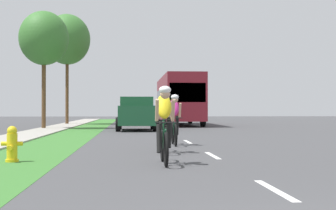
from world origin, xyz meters
name	(u,v)px	position (x,y,z in m)	size (l,w,h in m)	color
ground_plane	(172,133)	(0.00, 20.00, 0.00)	(120.00, 120.00, 0.00)	#424244
grass_verge	(76,134)	(-4.48, 20.00, 0.00)	(2.08, 70.00, 0.01)	#38722D
sidewalk_concrete	(34,134)	(-6.44, 20.00, 0.00)	(1.83, 70.00, 0.10)	#9E998E
lane_markings_center	(166,130)	(0.00, 24.00, 0.00)	(0.12, 52.71, 0.01)	white
fire_hydrant_yellow	(12,144)	(-4.48, 7.60, 0.37)	(0.44, 0.38, 0.76)	yellow
cyclist_lead	(164,124)	(-1.30, 6.91, 0.81)	(0.42, 1.72, 1.58)	black
cyclist_trailing	(165,121)	(-1.09, 9.58, 0.81)	(0.42, 1.72, 1.58)	black
cyclist_distant	(174,119)	(-0.62, 12.20, 0.81)	(0.42, 1.72, 1.58)	black
suv_dark_green	(136,113)	(-1.64, 23.47, 0.95)	(2.15, 4.70, 1.79)	#194C2D
bus_maroon	(178,98)	(1.55, 32.65, 1.98)	(2.78, 11.60, 3.48)	maroon
sedan_black	(165,113)	(1.73, 48.44, 0.77)	(1.98, 4.30, 1.52)	black
pickup_blue	(157,112)	(1.31, 57.75, 0.83)	(2.22, 5.10, 1.64)	#23389E
street_tree_near	(44,39)	(-7.01, 25.94, 5.27)	(2.87, 2.87, 6.87)	brown
street_tree_far	(67,40)	(-6.80, 34.81, 6.48)	(3.51, 3.51, 8.44)	brown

